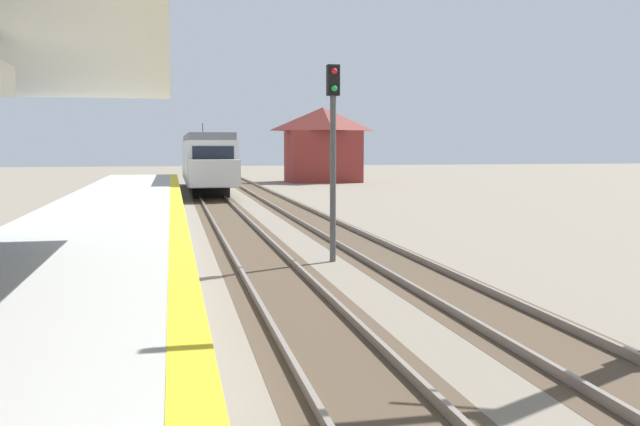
{
  "coord_description": "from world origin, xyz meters",
  "views": [
    {
      "loc": [
        -0.41,
        1.24,
        3.08
      ],
      "look_at": [
        1.72,
        11.15,
        2.1
      ],
      "focal_mm": 38.8,
      "sensor_mm": 36.0,
      "label": 1
    }
  ],
  "objects": [
    {
      "name": "station_platform",
      "position": [
        -2.5,
        16.0,
        0.45
      ],
      "size": [
        5.0,
        80.0,
        0.91
      ],
      "color": "#A8A8A3",
      "rests_on": "ground"
    },
    {
      "name": "track_pair_nearest_platform",
      "position": [
        1.9,
        20.0,
        0.05
      ],
      "size": [
        2.34,
        120.0,
        0.16
      ],
      "color": "#4C3D2D",
      "rests_on": "ground"
    },
    {
      "name": "track_pair_middle",
      "position": [
        5.3,
        20.0,
        0.05
      ],
      "size": [
        2.34,
        120.0,
        0.16
      ],
      "color": "#4C3D2D",
      "rests_on": "ground"
    },
    {
      "name": "approaching_train",
      "position": [
        1.9,
        49.24,
        2.18
      ],
      "size": [
        2.93,
        19.6,
        4.76
      ],
      "color": "silver",
      "rests_on": "ground"
    },
    {
      "name": "rail_signal_post",
      "position": [
        3.78,
        19.08,
        3.19
      ],
      "size": [
        0.32,
        0.34,
        5.2
      ],
      "color": "#4C4C4C",
      "rests_on": "ground"
    },
    {
      "name": "distant_trackside_house",
      "position": [
        12.38,
        59.65,
        3.34
      ],
      "size": [
        6.6,
        5.28,
        6.4
      ],
      "color": "maroon",
      "rests_on": "ground"
    }
  ]
}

